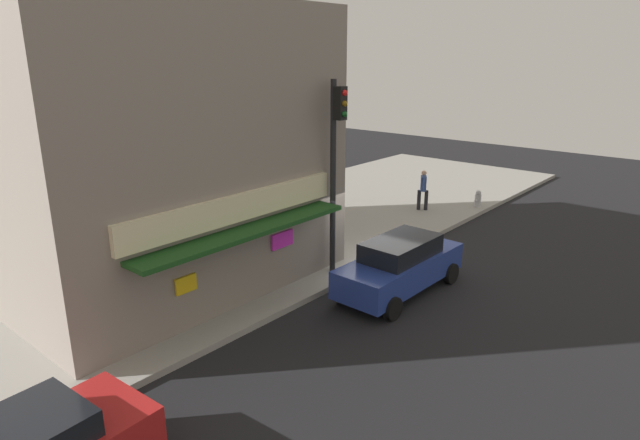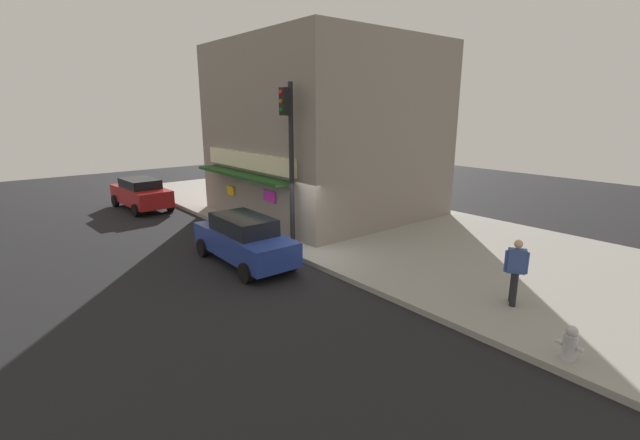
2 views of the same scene
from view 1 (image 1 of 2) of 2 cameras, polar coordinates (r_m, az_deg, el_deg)
ground_plane at (r=17.85m, az=5.34°, el=-5.37°), size 54.31×54.31×0.00m
sidewalk at (r=20.96m, az=-6.13°, el=-1.66°), size 36.21×10.22×0.17m
corner_building at (r=17.33m, az=-18.34°, el=7.50°), size 9.24×9.35×7.99m
traffic_light at (r=16.24m, az=1.65°, el=6.94°), size 0.32×0.58×5.93m
fire_hydrant at (r=25.38m, az=16.27°, el=2.15°), size 0.52×0.28×0.75m
trash_can at (r=17.10m, az=-5.51°, el=-4.32°), size 0.58×0.58×0.82m
pedestrian at (r=24.15m, az=10.79°, el=3.30°), size 0.55×0.49×1.77m
potted_plant_by_doorway at (r=14.56m, az=-18.06°, el=-8.84°), size 0.53×0.53×0.88m
potted_plant_by_window at (r=15.62m, az=-15.96°, el=-6.89°), size 0.53×0.53×0.82m
parked_car_blue at (r=16.15m, az=8.43°, el=-4.70°), size 4.57×1.95×1.67m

